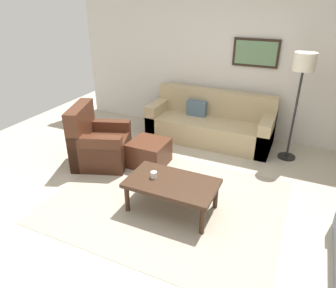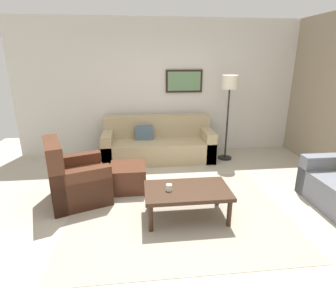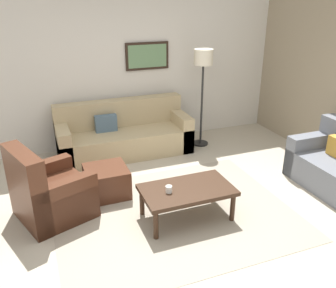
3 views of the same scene
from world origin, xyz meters
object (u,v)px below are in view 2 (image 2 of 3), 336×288
object	(u,v)px
coffee_table	(187,192)
cup	(169,187)
lamp_standing	(229,91)
couch_main	(158,144)
framed_artwork	(184,81)
armchair_leather	(74,181)
ottoman	(128,177)

from	to	relation	value
coffee_table	cup	xyz separation A→B (m)	(-0.24, -0.01, 0.09)
lamp_standing	couch_main	bearing A→B (deg)	172.22
framed_artwork	coffee_table	bearing A→B (deg)	-98.34
couch_main	lamp_standing	bearing A→B (deg)	-7.78
couch_main	cup	xyz separation A→B (m)	(-0.03, -2.25, 0.15)
couch_main	cup	world-z (taller)	couch_main
coffee_table	armchair_leather	bearing A→B (deg)	158.70
couch_main	coffee_table	xyz separation A→B (m)	(0.21, -2.24, 0.06)
armchair_leather	framed_artwork	distance (m)	3.08
armchair_leather	cup	bearing A→B (deg)	-25.12
framed_artwork	cup	bearing A→B (deg)	-103.29
couch_main	framed_artwork	xyz separation A→B (m)	(0.59, 0.39, 1.26)
armchair_leather	framed_artwork	size ratio (longest dim) A/B	1.33
coffee_table	cup	size ratio (longest dim) A/B	13.39
armchair_leather	lamp_standing	world-z (taller)	lamp_standing
armchair_leather	ottoman	xyz separation A→B (m)	(0.78, 0.28, -0.11)
ottoman	framed_artwork	world-z (taller)	framed_artwork
couch_main	armchair_leather	world-z (taller)	armchair_leather
armchair_leather	coffee_table	world-z (taller)	armchair_leather
armchair_leather	lamp_standing	bearing A→B (deg)	27.52
armchair_leather	ottoman	bearing A→B (deg)	20.08
ottoman	cup	distance (m)	1.09
armchair_leather	ottoman	size ratio (longest dim) A/B	1.83
ottoman	coffee_table	bearing A→B (deg)	-48.49
cup	framed_artwork	bearing A→B (deg)	76.71
couch_main	lamp_standing	world-z (taller)	lamp_standing
ottoman	cup	world-z (taller)	cup
lamp_standing	framed_artwork	bearing A→B (deg)	144.02
ottoman	armchair_leather	bearing A→B (deg)	-159.92
ottoman	lamp_standing	xyz separation A→B (m)	(1.98, 1.15, 1.21)
ottoman	framed_artwork	size ratio (longest dim) A/B	0.72
framed_artwork	armchair_leather	bearing A→B (deg)	-134.13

